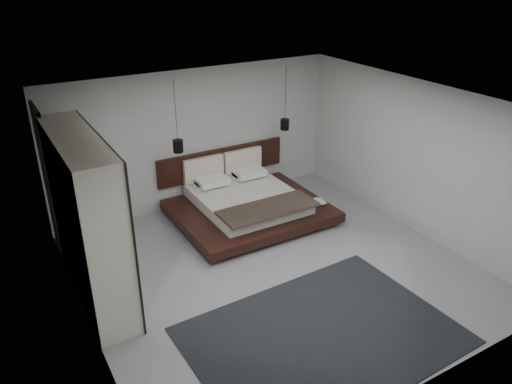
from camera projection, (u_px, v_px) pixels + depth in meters
floor at (275, 269)px, 8.31m from camera, size 6.00×6.00×0.00m
ceiling at (279, 105)px, 7.12m from camera, size 6.00×6.00×0.00m
wall_back at (197, 138)px, 10.05m from camera, size 6.00×0.00×6.00m
wall_front at (427, 296)px, 5.37m from camera, size 6.00×0.00×6.00m
wall_left at (78, 244)px, 6.34m from camera, size 0.00×6.00×6.00m
wall_right at (415, 157)px, 9.09m from camera, size 0.00×6.00×6.00m
lattice_screen at (49, 183)px, 8.31m from camera, size 0.05×0.90×2.60m
bed at (246, 202)px, 9.91m from camera, size 2.87×2.43×1.09m
book_lower at (314, 202)px, 9.94m from camera, size 0.23×0.29×0.02m
book_upper at (314, 202)px, 9.89m from camera, size 0.26×0.32×0.02m
pendant_left at (178, 146)px, 9.19m from camera, size 0.19×0.19×1.37m
pendant_right at (285, 124)px, 10.25m from camera, size 0.18×0.18×1.32m
wardrobe at (88, 220)px, 7.20m from camera, size 0.61×2.59×2.54m
rug at (323, 335)px, 6.84m from camera, size 3.64×2.65×0.02m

